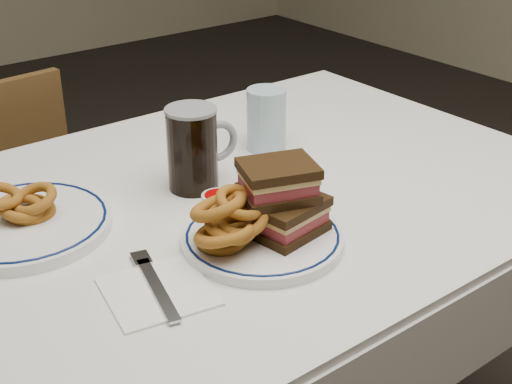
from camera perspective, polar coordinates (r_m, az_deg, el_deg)
dining_table at (r=1.30m, az=-2.31°, el=-4.37°), size 1.27×0.87×0.75m
main_plate at (r=1.10m, az=0.52°, el=-3.70°), size 0.25×0.25×0.02m
reuben_sandwich at (r=1.08m, az=2.18°, el=-0.55°), size 0.14×0.12×0.11m
onion_rings_main at (r=1.04m, az=-2.25°, el=-2.47°), size 0.12×0.12×0.10m
ketchup_ramekin at (r=1.15m, az=-3.04°, el=-0.83°), size 0.05×0.05×0.03m
beer_mug at (r=1.25m, az=-4.99°, el=3.55°), size 0.13×0.09×0.15m
water_glass at (r=1.41m, az=0.83°, el=5.83°), size 0.08×0.08×0.12m
far_plate at (r=1.19m, az=-18.15°, el=-2.44°), size 0.28×0.28×0.02m
onion_rings_far at (r=1.19m, az=-18.33°, el=-0.84°), size 0.13×0.10×0.07m
napkin_fork at (r=1.01m, az=-7.91°, el=-7.75°), size 0.16×0.19×0.01m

